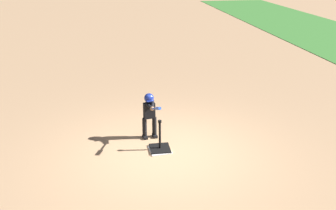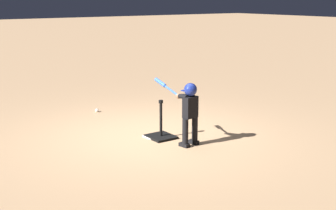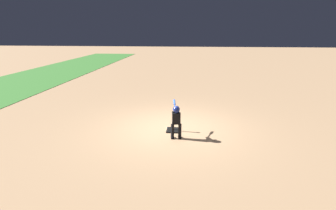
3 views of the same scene
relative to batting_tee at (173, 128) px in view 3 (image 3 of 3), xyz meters
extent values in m
plane|color=tan|center=(0.21, 0.09, -0.08)|extent=(90.00, 90.00, 0.00)
cube|color=white|center=(0.05, -0.01, -0.07)|extent=(0.48, 0.48, 0.02)
cube|color=black|center=(0.00, 0.00, -0.06)|extent=(0.47, 0.42, 0.04)
cylinder|color=black|center=(0.00, 0.00, 0.25)|extent=(0.05, 0.05, 0.58)
cylinder|color=black|center=(0.00, 0.00, 0.57)|extent=(0.08, 0.08, 0.05)
cylinder|color=black|center=(-0.65, -0.03, 0.16)|extent=(0.11, 0.11, 0.48)
cube|color=black|center=(-0.63, -0.03, -0.05)|extent=(0.19, 0.12, 0.06)
cylinder|color=black|center=(-0.61, -0.26, 0.16)|extent=(0.11, 0.11, 0.48)
cube|color=black|center=(-0.59, -0.26, -0.05)|extent=(0.19, 0.12, 0.06)
cube|color=black|center=(-0.63, -0.15, 0.57)|extent=(0.17, 0.27, 0.35)
sphere|color=#936B4C|center=(-0.63, -0.15, 0.85)|extent=(0.18, 0.18, 0.18)
sphere|color=navy|center=(-0.63, -0.15, 0.86)|extent=(0.21, 0.21, 0.21)
cube|color=navy|center=(-0.54, -0.13, 0.83)|extent=(0.13, 0.17, 0.01)
cylinder|color=black|center=(-0.51, -0.09, 0.73)|extent=(0.29, 0.11, 0.10)
cylinder|color=black|center=(-0.49, -0.17, 0.73)|extent=(0.29, 0.19, 0.10)
sphere|color=#936B4C|center=(-0.37, -0.11, 0.71)|extent=(0.09, 0.09, 0.09)
cylinder|color=blue|center=(-0.10, -0.06, 0.82)|extent=(0.55, 0.12, 0.24)
cylinder|color=blue|center=(0.07, -0.04, 0.88)|extent=(0.26, 0.10, 0.14)
cylinder|color=black|center=(-0.39, -0.11, 0.71)|extent=(0.04, 0.05, 0.05)
sphere|color=white|center=(2.33, 0.06, -0.05)|extent=(0.07, 0.07, 0.07)
camera|label=1|loc=(7.37, -0.99, 3.77)|focal=42.00mm
camera|label=2|loc=(-6.43, 4.42, 2.32)|focal=50.00mm
camera|label=3|loc=(-8.15, -0.62, 3.16)|focal=28.00mm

